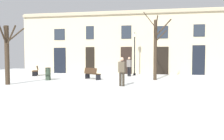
{
  "coord_description": "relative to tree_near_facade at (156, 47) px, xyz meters",
  "views": [
    {
      "loc": [
        2.69,
        -13.21,
        1.67
      ],
      "look_at": [
        0.0,
        1.89,
        0.81
      ],
      "focal_mm": 36.69,
      "sensor_mm": 36.0,
      "label": 1
    }
  ],
  "objects": [
    {
      "name": "bench_near_center_tree",
      "position": [
        -10.68,
        2.28,
        -1.96
      ],
      "size": [
        1.11,
        1.6,
        0.89
      ],
      "rotation": [
        0.0,
        0.0,
        5.15
      ],
      "color": "#3D2819",
      "rests_on": "ground"
    },
    {
      "name": "litter_bin",
      "position": [
        -7.67,
        -1.49,
        -1.94
      ],
      "size": [
        0.4,
        0.4,
        0.91
      ],
      "color": "#2D3D2D",
      "rests_on": "ground"
    },
    {
      "name": "bench_near_lamp",
      "position": [
        -4.68,
        -0.35,
        -1.97
      ],
      "size": [
        1.48,
        1.36,
        0.88
      ],
      "rotation": [
        0.0,
        0.0,
        2.44
      ],
      "color": "#3D2819",
      "rests_on": "ground"
    },
    {
      "name": "ground_plane",
      "position": [
        -2.89,
        -3.74,
        -2.41
      ],
      "size": [
        35.02,
        35.02,
        0.0
      ],
      "primitive_type": "plane",
      "color": "white"
    },
    {
      "name": "tree_right_of_center",
      "position": [
        -8.85,
        -4.45,
        -0.41
      ],
      "size": [
        1.41,
        1.62,
        3.91
      ],
      "color": "#382B1E",
      "rests_on": "ground"
    },
    {
      "name": "streetlamp",
      "position": [
        -1.84,
        4.1,
        0.01
      ],
      "size": [
        0.3,
        0.3,
        3.95
      ],
      "color": "black",
      "rests_on": "ground"
    },
    {
      "name": "building_facade",
      "position": [
        -2.89,
        5.91,
        0.78
      ],
      "size": [
        21.89,
        0.6,
        6.27
      ],
      "color": "beige",
      "rests_on": "ground"
    },
    {
      "name": "person_near_bench",
      "position": [
        -1.93,
        -3.99,
        -1.48
      ],
      "size": [
        0.42,
        0.3,
        1.67
      ],
      "rotation": [
        0.0,
        0.0,
        6.07
      ],
      "color": "#2D271E",
      "rests_on": "ground"
    },
    {
      "name": "person_by_shop_door",
      "position": [
        -2.21,
        2.87,
        -1.47
      ],
      "size": [
        0.44,
        0.38,
        1.69
      ],
      "rotation": [
        0.0,
        0.0,
        2.63
      ],
      "color": "black",
      "rests_on": "ground"
    },
    {
      "name": "tree_near_facade",
      "position": [
        0.0,
        0.0,
        0.0
      ],
      "size": [
        2.1,
        2.26,
        5.15
      ],
      "color": "#382B1E",
      "rests_on": "ground"
    }
  ]
}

